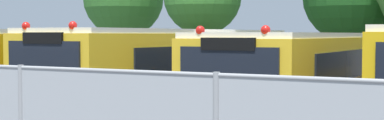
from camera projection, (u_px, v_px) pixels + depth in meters
ground_plane at (240, 118)px, 15.86m from camera, size 160.00×160.00×0.00m
school_bus_0 at (85, 64)px, 18.35m from camera, size 2.62×9.88×2.61m
school_bus_1 at (180, 67)px, 16.71m from camera, size 2.65×11.30×2.62m
school_bus_2 at (308, 73)px, 14.99m from camera, size 2.64×10.22×2.52m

